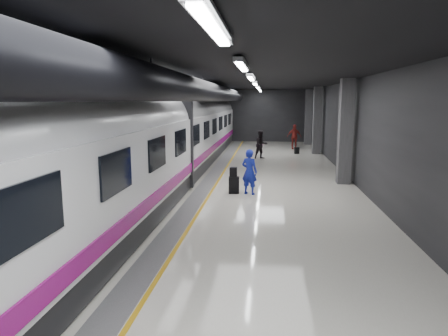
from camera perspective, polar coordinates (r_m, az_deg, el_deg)
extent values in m
plane|color=silver|center=(16.05, 1.70, -3.26)|extent=(40.00, 40.00, 0.00)
cube|color=black|center=(15.68, 1.79, 12.99)|extent=(10.00, 40.00, 0.02)
cube|color=#28282B|center=(35.65, 4.29, 7.43)|extent=(10.00, 0.02, 4.50)
cube|color=#28282B|center=(16.85, -15.52, 4.75)|extent=(0.02, 40.00, 4.50)
cube|color=#28282B|center=(16.11, 19.82, 4.33)|extent=(0.02, 40.00, 4.50)
cube|color=slate|center=(16.21, -3.06, -3.13)|extent=(0.65, 39.80, 0.01)
cube|color=gold|center=(16.15, -1.66, -3.16)|extent=(0.10, 39.80, 0.01)
cylinder|color=black|center=(15.81, -3.01, 10.95)|extent=(0.80, 38.00, 0.80)
cube|color=silver|center=(4.72, -1.52, 19.78)|extent=(0.22, 2.60, 0.10)
cube|color=silver|center=(9.66, 2.60, 14.53)|extent=(0.22, 2.60, 0.10)
cube|color=silver|center=(14.64, 3.88, 12.82)|extent=(0.22, 2.60, 0.10)
cube|color=silver|center=(19.63, 4.50, 11.98)|extent=(0.22, 2.60, 0.10)
cube|color=silver|center=(24.63, 4.87, 11.48)|extent=(0.22, 2.60, 0.10)
cube|color=silver|center=(29.62, 5.11, 11.15)|extent=(0.22, 2.60, 0.10)
cube|color=silver|center=(33.62, 5.25, 10.95)|extent=(0.22, 2.60, 0.10)
cube|color=#515154|center=(17.96, 16.95, 4.96)|extent=(0.55, 0.55, 4.50)
cube|color=#515154|center=(27.83, 13.17, 6.61)|extent=(0.55, 0.55, 4.50)
cube|color=#515154|center=(33.79, 11.96, 7.13)|extent=(0.55, 0.55, 4.50)
cube|color=black|center=(16.55, -9.59, -1.77)|extent=(2.80, 38.00, 0.60)
cube|color=white|center=(16.33, -9.72, 3.05)|extent=(2.90, 38.00, 2.20)
cylinder|color=white|center=(16.25, -9.82, 6.38)|extent=(2.80, 38.00, 2.80)
cube|color=#8C0C6F|center=(16.10, -4.60, 0.20)|extent=(0.04, 38.00, 0.35)
cube|color=black|center=(16.31, -9.75, 3.93)|extent=(3.05, 0.25, 3.80)
cube|color=black|center=(5.67, -26.11, -5.85)|extent=(0.05, 1.60, 0.85)
cube|color=black|center=(8.30, -15.09, -0.57)|extent=(0.05, 1.60, 0.85)
cube|color=black|center=(11.11, -9.51, 2.13)|extent=(0.05, 1.60, 0.85)
cube|color=black|center=(14.00, -6.20, 3.72)|extent=(0.05, 1.60, 0.85)
cube|color=black|center=(16.93, -4.03, 4.75)|extent=(0.05, 1.60, 0.85)
cube|color=black|center=(19.88, -2.49, 5.48)|extent=(0.05, 1.60, 0.85)
cube|color=black|center=(22.85, -1.35, 6.02)|extent=(0.05, 1.60, 0.85)
cube|color=black|center=(25.82, -0.47, 6.43)|extent=(0.05, 1.60, 0.85)
cube|color=black|center=(28.80, 0.23, 6.75)|extent=(0.05, 1.60, 0.85)
cube|color=black|center=(31.78, 0.80, 7.01)|extent=(0.05, 1.60, 0.85)
imported|color=#1723B1|center=(15.35, 3.65, -0.54)|extent=(0.75, 0.64, 1.75)
cube|color=black|center=(15.53, 1.43, -2.46)|extent=(0.42, 0.28, 0.66)
cube|color=black|center=(15.41, 1.34, -0.61)|extent=(0.28, 0.16, 0.37)
imported|color=black|center=(24.92, 5.32, 3.34)|extent=(1.06, 0.97, 1.76)
imported|color=maroon|center=(30.30, 9.99, 4.42)|extent=(1.13, 0.60, 1.84)
cube|color=black|center=(27.66, 10.36, 2.47)|extent=(0.35, 0.29, 0.45)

